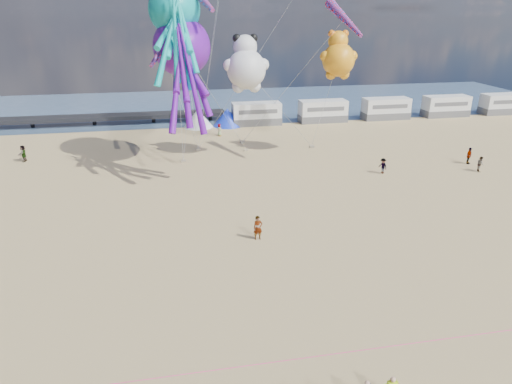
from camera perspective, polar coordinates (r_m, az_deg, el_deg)
name	(u,v)px	position (r m, az deg, el deg)	size (l,w,h in m)	color
ground	(283,295)	(26.22, 3.39, -12.77)	(120.00, 120.00, 0.00)	tan
water	(204,105)	(77.50, -6.48, 10.77)	(120.00, 120.00, 0.00)	#3C5573
motorhome_0	(256,114)	(63.36, 0.06, 9.76)	(6.60, 2.50, 3.00)	silver
motorhome_1	(323,111)	(65.74, 8.35, 9.98)	(6.60, 2.50, 3.00)	silver
motorhome_2	(386,109)	(69.35, 15.92, 10.00)	(6.60, 2.50, 3.00)	silver
motorhome_3	(446,106)	(74.02, 22.65, 9.88)	(6.60, 2.50, 3.00)	silver
motorhome_4	(503,104)	(79.55, 28.50, 9.66)	(6.60, 2.50, 3.00)	silver
tent_white	(198,118)	(62.48, -7.27, 9.13)	(4.00, 4.00, 2.40)	white
tent_blue	(228,117)	(62.83, -3.58, 9.33)	(4.00, 4.00, 2.40)	#1933CC
rope_line	(309,357)	(22.43, 6.61, -19.85)	(0.03, 0.03, 34.00)	#F2338C
standing_person	(258,228)	(31.52, 0.24, -4.50)	(0.64, 0.42, 1.74)	tan
beachgoer_0	(219,130)	(57.82, -4.59, 7.75)	(0.56, 0.37, 1.54)	#7F6659
beachgoer_1	(480,164)	(49.83, 26.25, 3.16)	(0.74, 0.48, 1.52)	#7F6659
beachgoer_2	(383,166)	(45.86, 15.57, 3.17)	(0.74, 0.58, 1.52)	#7F6659
beachgoer_3	(469,156)	(51.78, 25.08, 4.12)	(1.12, 0.64, 1.73)	#7F6659
beachgoer_4	(23,153)	(53.52, -27.08, 4.32)	(1.02, 0.42, 1.73)	#7F6659
sandbag_a	(183,161)	(48.29, -9.06, 3.84)	(0.50, 0.35, 0.22)	gray
sandbag_b	(246,150)	(51.54, -1.22, 5.28)	(0.50, 0.35, 0.22)	gray
sandbag_c	(312,147)	(53.15, 6.97, 5.64)	(0.50, 0.35, 0.22)	gray
sandbag_d	(243,142)	(54.68, -1.69, 6.26)	(0.50, 0.35, 0.22)	gray
sandbag_e	(198,149)	(52.18, -7.22, 5.32)	(0.50, 0.35, 0.22)	gray
kite_octopus_teal	(174,9)	(46.83, -10.17, 21.56)	(4.27, 9.97, 11.39)	#0FA8A6
kite_octopus_purple	(182,47)	(46.23, -9.26, 17.49)	(4.53, 10.58, 12.09)	#5F109B
kite_panda	(246,69)	(47.47, -1.22, 15.08)	(4.78, 4.50, 6.75)	silver
kite_teddy_orange	(338,60)	(48.95, 10.27, 15.95)	(4.05, 3.81, 5.71)	orange
windsock_mid	(345,19)	(45.68, 11.02, 20.49)	(1.00, 6.38, 6.38)	red
windsock_right	(162,49)	(44.05, -11.71, 17.13)	(0.90, 5.39, 5.39)	red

